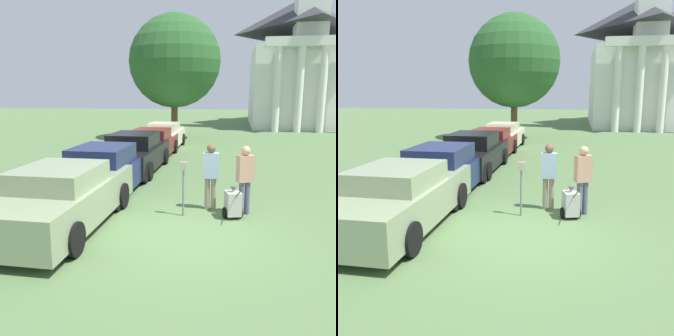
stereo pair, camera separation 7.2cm
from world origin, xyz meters
The scene contains 12 objects.
ground_plane centered at (0.00, 0.00, 0.00)m, with size 120.00×120.00×0.00m, color #517042.
parked_car_sage centered at (-2.91, 0.10, 0.71)m, with size 2.08×5.10×1.49m.
parked_car_navy centered at (-2.91, 2.95, 0.71)m, with size 1.94×5.06×1.55m.
parked_car_black centered at (-2.91, 6.56, 0.72)m, with size 2.06×5.06×1.55m.
parked_car_maroon centered at (-2.91, 9.75, 0.67)m, with size 1.95×4.72×1.41m.
parked_car_cream centered at (-2.91, 12.83, 0.68)m, with size 1.91×4.74×1.44m.
parking_meter centered at (-0.22, 1.35, 0.99)m, with size 0.18×0.09×1.42m.
person_worker centered at (0.43, 2.04, 1.03)m, with size 0.43×0.25×1.79m.
person_supervisor centered at (1.33, 1.74, 1.04)m, with size 0.47×0.38×1.81m.
equipment_cart centered at (1.04, 1.39, 0.39)m, with size 0.53×1.00×1.00m.
church centered at (6.68, 29.70, 6.61)m, with size 8.65×14.24×26.78m.
shade_tree centered at (-3.02, 17.14, 5.09)m, with size 5.99×5.99×8.09m.
Camera 1 is at (1.03, -7.86, 3.17)m, focal length 40.00 mm.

